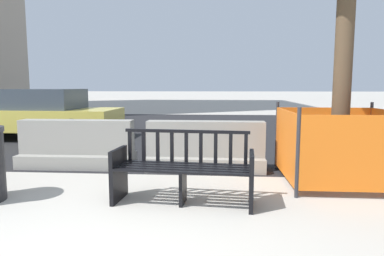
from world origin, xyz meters
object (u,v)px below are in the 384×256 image
(construction_fence, at_px, (339,144))
(car_taxi_near, at_px, (40,114))
(jersey_barrier_right, at_px, (340,151))
(street_bench, at_px, (183,171))
(jersey_barrier_centre, at_px, (205,150))
(jersey_barrier_left, at_px, (77,148))

(construction_fence, height_order, car_taxi_near, car_taxi_near)
(construction_fence, bearing_deg, jersey_barrier_right, 69.25)
(street_bench, relative_size, jersey_barrier_centre, 0.86)
(jersey_barrier_right, xyz_separation_m, car_taxi_near, (-6.93, 3.14, 0.33))
(jersey_barrier_centre, relative_size, car_taxi_near, 0.46)
(street_bench, distance_m, jersey_barrier_centre, 1.74)
(jersey_barrier_right, bearing_deg, jersey_barrier_left, -179.34)
(jersey_barrier_centre, distance_m, jersey_barrier_right, 2.28)
(jersey_barrier_left, bearing_deg, jersey_barrier_right, 0.66)
(jersey_barrier_left, relative_size, construction_fence, 1.25)
(jersey_barrier_centre, bearing_deg, jersey_barrier_right, 2.36)
(jersey_barrier_left, xyz_separation_m, car_taxi_near, (-2.38, 3.19, 0.33))
(jersey_barrier_right, bearing_deg, jersey_barrier_centre, -177.64)
(construction_fence, distance_m, car_taxi_near, 7.70)
(car_taxi_near, bearing_deg, jersey_barrier_left, -53.31)
(jersey_barrier_centre, relative_size, jersey_barrier_right, 1.00)
(street_bench, height_order, jersey_barrier_left, street_bench)
(jersey_barrier_centre, height_order, jersey_barrier_left, same)
(jersey_barrier_right, bearing_deg, car_taxi_near, 155.67)
(jersey_barrier_centre, bearing_deg, jersey_barrier_left, 178.95)
(jersey_barrier_left, height_order, jersey_barrier_right, same)
(jersey_barrier_right, distance_m, construction_fence, 0.83)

